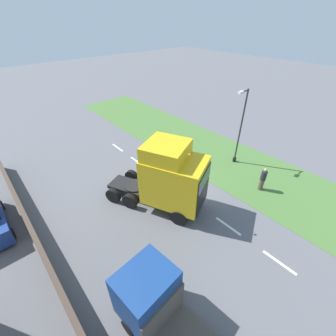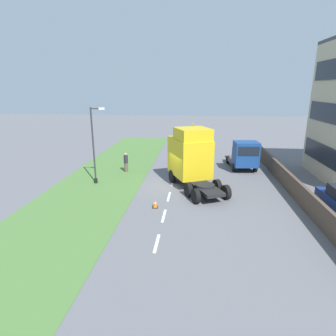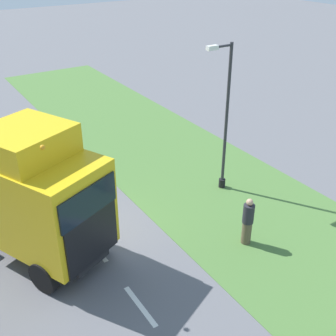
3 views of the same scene
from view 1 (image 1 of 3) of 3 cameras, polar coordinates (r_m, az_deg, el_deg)
name	(u,v)px [view 1 (image 1 of 3)]	position (r m, az deg, el deg)	size (l,w,h in m)	color
ground_plane	(181,193)	(16.22, 3.30, -6.25)	(120.00, 120.00, 0.00)	slate
grass_verge	(231,162)	(20.10, 15.68, 1.43)	(7.00, 44.00, 0.01)	#4C7538
lane_markings	(174,188)	(16.60, 1.62, -5.06)	(0.16, 17.80, 0.00)	white
boundary_wall	(47,263)	(13.09, -28.34, -20.42)	(0.25, 24.00, 1.42)	#4C3D33
lorry_cab	(170,178)	(13.67, 0.59, -2.60)	(4.94, 6.77, 4.80)	black
flatbed_truck	(154,303)	(10.02, -3.60, -30.95)	(2.61, 5.31, 2.85)	navy
lamp_post	(239,131)	(18.86, 17.66, 8.93)	(1.26, 0.28, 6.18)	black
pedestrian	(263,179)	(17.28, 22.90, -2.67)	(0.39, 0.39, 1.82)	brown
traffic_cone_lead	(152,161)	(19.05, -4.19, 1.76)	(0.36, 0.36, 0.58)	black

